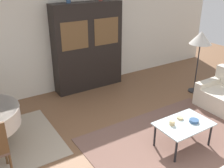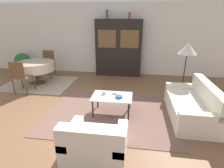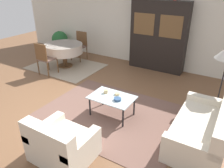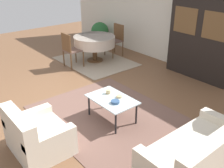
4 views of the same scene
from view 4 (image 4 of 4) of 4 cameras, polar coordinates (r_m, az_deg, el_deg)
The scene contains 15 objects.
ground_plane at distance 5.58m, azimuth -9.05°, elevation -4.73°, with size 14.00×14.00×0.00m, color brown.
wall_back at distance 7.47m, azimuth 15.42°, elevation 13.52°, with size 10.00×0.06×2.70m.
area_rug at distance 5.10m, azimuth -0.01°, elevation -7.43°, with size 3.01×2.31×0.01m.
dining_rug at distance 7.97m, azimuth -3.61°, elevation 5.00°, with size 2.26×1.72×0.01m.
couch at distance 4.02m, azimuth 18.53°, elevation -14.34°, with size 0.86×1.71×0.80m.
armchair at distance 4.32m, azimuth -16.13°, elevation -10.79°, with size 0.94×0.80×0.77m.
coffee_table at distance 4.86m, azimuth 0.00°, elevation -3.67°, with size 0.92×0.61×0.44m.
display_cabinet at distance 6.92m, azimuth 19.05°, elevation 9.64°, with size 1.72×0.40×2.10m.
dining_table at distance 7.83m, azimuth -3.85°, elevation 9.26°, with size 1.22×1.22×0.75m.
dining_chair_near at distance 7.41m, azimuth -9.08°, elevation 7.71°, with size 0.44×0.44×0.97m.
dining_chair_far at distance 8.33m, azimuth 0.85°, elevation 9.98°, with size 0.44×0.44×0.97m.
cup at distance 5.00m, azimuth -0.82°, elevation -1.69°, with size 0.09×0.09×0.08m.
bowl at distance 4.68m, azimuth 0.71°, elevation -3.91°, with size 0.16×0.16×0.05m.
bowl_small at distance 4.88m, azimuth 1.57°, elevation -2.71°, with size 0.11×0.11×0.04m.
potted_plant at distance 9.54m, azimuth -2.66°, elevation 11.24°, with size 0.62×0.62×0.80m.
Camera 4 is at (4.24, -2.35, 2.76)m, focal length 42.00 mm.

